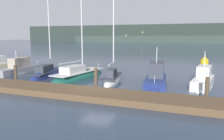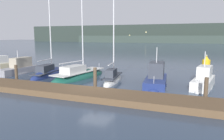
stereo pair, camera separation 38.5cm
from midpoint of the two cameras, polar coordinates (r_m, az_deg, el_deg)
ground_plane at (r=18.13m, az=-3.41°, el=-5.33°), size 400.00×400.00×0.00m
dock at (r=16.40m, az=-6.25°, el=-6.09°), size 39.85×2.80×0.45m
mooring_pile_1 at (r=22.43m, az=-23.27°, el=-1.00°), size 0.28×0.28×1.76m
mooring_pile_2 at (r=17.67m, az=-3.82°, el=-2.49°), size 0.28×0.28×1.94m
mooring_pile_3 at (r=16.10m, az=23.95°, el=-4.78°), size 0.28×0.28×1.72m
motorboat_berth_2 at (r=28.27m, az=-22.90°, el=-0.21°), size 1.77×5.77×3.36m
sailboat_berth_3 at (r=26.01m, az=-15.68°, el=-1.01°), size 2.90×7.70×11.74m
sailboat_berth_4 at (r=23.73m, az=-8.13°, el=-1.70°), size 3.54×8.57×12.34m
sailboat_berth_5 at (r=21.44m, az=0.65°, el=-2.63°), size 2.04×5.49×8.43m
motorboat_berth_6 at (r=20.70m, az=11.93°, el=-2.73°), size 2.60×6.18×4.01m
motorboat_berth_7 at (r=20.74m, az=23.21°, el=-3.41°), size 2.35×5.29×3.83m
channel_buoy at (r=30.47m, az=23.69°, el=1.23°), size 1.47×1.47×2.09m
hillside_backdrop at (r=154.75m, az=18.80°, el=8.85°), size 240.00×23.00×12.21m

